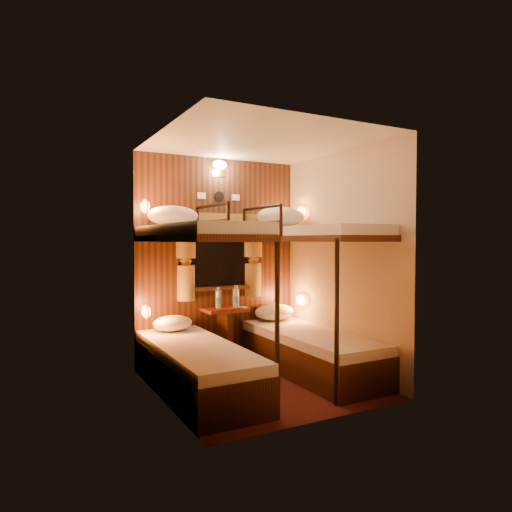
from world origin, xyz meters
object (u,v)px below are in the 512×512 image
bunk_left (196,333)px  table (225,328)px  bottle_right (236,298)px  bunk_right (310,322)px  bottle_left (218,299)px

bunk_left → table: 1.02m
bunk_left → bottle_right: bunk_left is taller
bunk_left → bottle_right: bearing=43.7°
bunk_right → bottle_left: bunk_right is taller
bottle_left → bottle_right: bottle_right is taller
table → bunk_right: bearing=-50.3°
bunk_left → bunk_right: bearing=0.0°
bunk_right → bunk_left: bearing=180.0°
bunk_left → bunk_right: size_ratio=1.00×
bunk_left → bottle_left: bunk_left is taller
table → bunk_left: bearing=-129.7°
bunk_right → table: bunk_right is taller
bottle_left → bottle_right: size_ratio=0.95×
bunk_left → bottle_right: size_ratio=7.29×
bunk_left → bottle_left: bearing=53.8°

